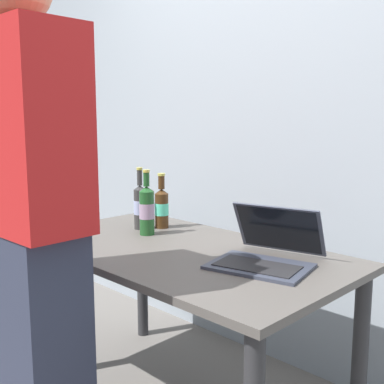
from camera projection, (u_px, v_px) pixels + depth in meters
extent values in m
cube|color=#56514C|center=(178.00, 251.00, 2.02)|extent=(1.46, 0.80, 0.03)
cylinder|color=#2D2D30|center=(33.00, 311.00, 2.31)|extent=(0.06, 0.06, 0.70)
cylinder|color=#2D2D30|center=(142.00, 278.00, 2.78)|extent=(0.06, 0.06, 0.70)
cylinder|color=#2D2D30|center=(360.00, 358.00, 1.85)|extent=(0.06, 0.06, 0.70)
cube|color=#383D4C|center=(259.00, 266.00, 1.75)|extent=(0.40, 0.33, 0.01)
cube|color=#232326|center=(257.00, 266.00, 1.73)|extent=(0.33, 0.22, 0.00)
cube|color=#383D4C|center=(279.00, 229.00, 1.89)|extent=(0.37, 0.19, 0.20)
cube|color=black|center=(278.00, 229.00, 1.88)|extent=(0.34, 0.18, 0.18)
cylinder|color=#1E5123|center=(147.00, 213.00, 2.24)|extent=(0.07, 0.07, 0.21)
cone|color=#1E5123|center=(146.00, 189.00, 2.22)|extent=(0.07, 0.07, 0.02)
cylinder|color=#1E5123|center=(146.00, 179.00, 2.22)|extent=(0.03, 0.03, 0.07)
cylinder|color=#BFB74C|center=(146.00, 171.00, 2.21)|extent=(0.03, 0.03, 0.01)
cylinder|color=#9F88A5|center=(147.00, 211.00, 2.24)|extent=(0.07, 0.07, 0.07)
cylinder|color=#333333|center=(140.00, 209.00, 2.36)|extent=(0.06, 0.06, 0.20)
cone|color=#333333|center=(140.00, 187.00, 2.34)|extent=(0.06, 0.06, 0.02)
cylinder|color=#333333|center=(140.00, 178.00, 2.33)|extent=(0.03, 0.03, 0.08)
cylinder|color=#BFB74C|center=(139.00, 169.00, 2.33)|extent=(0.03, 0.03, 0.01)
cylinder|color=#9EACD7|center=(140.00, 207.00, 2.36)|extent=(0.06, 0.06, 0.07)
cylinder|color=#472B14|center=(162.00, 211.00, 2.38)|extent=(0.07, 0.07, 0.17)
cone|color=#472B14|center=(161.00, 191.00, 2.37)|extent=(0.07, 0.07, 0.02)
cylinder|color=#472B14|center=(161.00, 182.00, 2.36)|extent=(0.03, 0.03, 0.07)
cylinder|color=#BFB74C|center=(161.00, 175.00, 2.36)|extent=(0.04, 0.04, 0.01)
cylinder|color=#55E4B3|center=(162.00, 209.00, 2.38)|extent=(0.07, 0.07, 0.06)
cube|color=#2D3347|center=(36.00, 362.00, 1.60)|extent=(0.38, 0.23, 0.92)
cube|color=red|center=(24.00, 131.00, 1.48)|extent=(0.45, 0.24, 0.63)
cube|color=#99A3AD|center=(277.00, 113.00, 2.43)|extent=(6.00, 0.10, 2.60)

